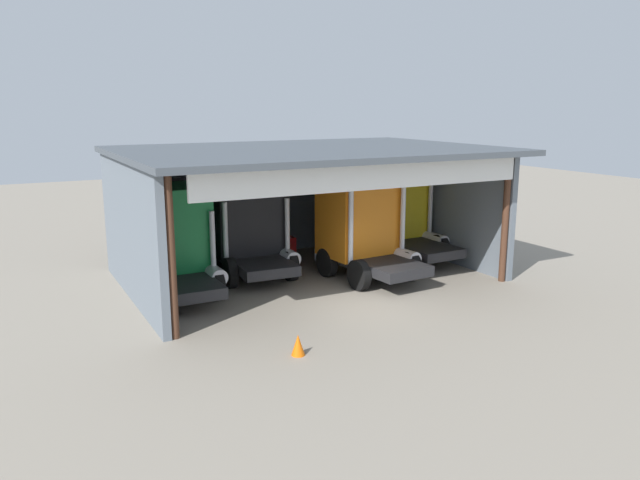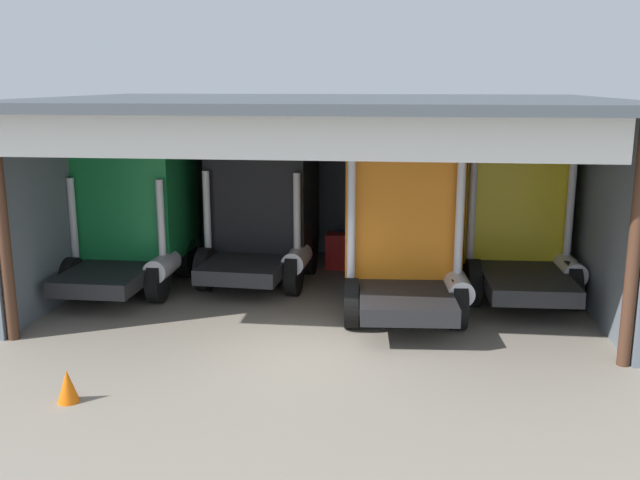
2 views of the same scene
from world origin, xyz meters
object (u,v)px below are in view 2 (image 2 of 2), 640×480
(traffic_cone, at_px, (68,386))
(tool_cart, at_px, (342,251))
(oil_drum, at_px, (343,246))
(truck_yellow_center_right_bay, at_px, (513,216))
(truck_black_right_bay, at_px, (263,206))
(truck_green_center_bay, at_px, (136,211))
(truck_orange_center_left_bay, at_px, (403,226))

(traffic_cone, bearing_deg, tool_cart, 67.42)
(oil_drum, relative_size, tool_cart, 0.87)
(traffic_cone, bearing_deg, oil_drum, 69.56)
(truck_yellow_center_right_bay, bearing_deg, truck_black_right_bay, 177.00)
(oil_drum, height_order, tool_cart, tool_cart)
(truck_green_center_bay, bearing_deg, traffic_cone, -78.26)
(oil_drum, bearing_deg, traffic_cone, -110.44)
(truck_yellow_center_right_bay, xyz_separation_m, oil_drum, (-4.50, 2.33, -1.43))
(truck_black_right_bay, distance_m, traffic_cone, 8.20)
(truck_yellow_center_right_bay, height_order, traffic_cone, truck_yellow_center_right_bay)
(truck_orange_center_left_bay, bearing_deg, truck_black_right_bay, 145.83)
(truck_yellow_center_right_bay, relative_size, tool_cart, 5.16)
(truck_black_right_bay, relative_size, truck_orange_center_left_bay, 0.99)
(truck_green_center_bay, xyz_separation_m, truck_black_right_bay, (3.16, 0.84, 0.04))
(tool_cart, xyz_separation_m, traffic_cone, (-3.79, -9.11, -0.22))
(truck_orange_center_left_bay, relative_size, oil_drum, 5.14)
(truck_green_center_bay, distance_m, oil_drum, 6.12)
(tool_cart, bearing_deg, truck_orange_center_left_bay, -63.94)
(truck_black_right_bay, height_order, traffic_cone, truck_black_right_bay)
(truck_orange_center_left_bay, bearing_deg, truck_green_center_bay, 165.28)
(oil_drum, distance_m, tool_cart, 0.90)
(tool_cart, bearing_deg, truck_black_right_bay, -147.52)
(traffic_cone, bearing_deg, truck_black_right_bay, 77.19)
(truck_yellow_center_right_bay, xyz_separation_m, tool_cart, (-4.44, 1.43, -1.37))
(truck_green_center_bay, distance_m, truck_orange_center_left_bay, 6.97)
(truck_black_right_bay, bearing_deg, oil_drum, 51.75)
(oil_drum, bearing_deg, truck_yellow_center_right_bay, -27.33)
(truck_black_right_bay, distance_m, tool_cart, 2.80)
(truck_black_right_bay, relative_size, traffic_cone, 7.88)
(truck_yellow_center_right_bay, bearing_deg, tool_cart, 160.51)
(truck_black_right_bay, height_order, oil_drum, truck_black_right_bay)
(truck_green_center_bay, height_order, truck_orange_center_left_bay, truck_orange_center_left_bay)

